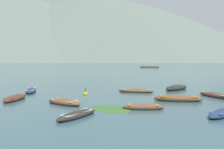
% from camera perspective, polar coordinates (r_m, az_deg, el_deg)
% --- Properties ---
extents(ground_plane, '(6000.00, 6000.00, 0.00)m').
position_cam_1_polar(ground_plane, '(1505.92, -4.21, 3.23)').
color(ground_plane, '#385660').
extents(mountain_1, '(2363.85, 2363.85, 579.08)m').
position_cam_1_polar(mountain_1, '(1680.61, -24.63, 12.87)').
color(mountain_1, slate).
rests_on(mountain_1, ground).
extents(mountain_2, '(1962.86, 1962.86, 531.61)m').
position_cam_1_polar(mountain_2, '(1484.99, -3.05, 13.54)').
color(mountain_2, slate).
rests_on(mountain_2, ground).
extents(mountain_3, '(761.37, 761.37, 195.55)m').
position_cam_1_polar(mountain_3, '(1625.72, 12.19, 6.62)').
color(mountain_3, '#4C5B56').
rests_on(mountain_3, ground).
extents(rowboat_0, '(2.89, 3.36, 0.51)m').
position_cam_1_polar(rowboat_0, '(14.63, -8.98, -10.24)').
color(rowboat_0, '#2D2826').
rests_on(rowboat_0, ground).
extents(rowboat_2, '(4.40, 4.08, 0.77)m').
position_cam_1_polar(rowboat_2, '(29.36, 16.36, -3.32)').
color(rowboat_2, '#2D2826').
rests_on(rowboat_2, ground).
extents(rowboat_3, '(3.63, 3.39, 0.57)m').
position_cam_1_polar(rowboat_3, '(19.17, -12.33, -6.96)').
color(rowboat_3, brown).
rests_on(rowboat_3, ground).
extents(rowboat_4, '(4.27, 2.29, 0.55)m').
position_cam_1_polar(rowboat_4, '(25.92, 6.19, -4.23)').
color(rowboat_4, brown).
rests_on(rowboat_4, ground).
extents(rowboat_5, '(1.85, 4.22, 0.57)m').
position_cam_1_polar(rowboat_5, '(27.74, -20.25, -3.91)').
color(rowboat_5, navy).
rests_on(rowboat_5, ground).
extents(rowboat_6, '(1.64, 3.75, 0.60)m').
position_cam_1_polar(rowboat_6, '(22.51, -23.80, -5.61)').
color(rowboat_6, '#4C3323').
rests_on(rowboat_6, ground).
extents(rowboat_7, '(4.54, 2.24, 0.72)m').
position_cam_1_polar(rowboat_7, '(21.05, 16.71, -5.97)').
color(rowboat_7, brown).
rests_on(rowboat_7, ground).
extents(rowboat_8, '(2.19, 4.20, 0.55)m').
position_cam_1_polar(rowboat_8, '(24.82, 25.04, -4.86)').
color(rowboat_8, '#4C3323').
rests_on(rowboat_8, ground).
extents(rowboat_9, '(3.22, 1.25, 0.55)m').
position_cam_1_polar(rowboat_9, '(16.91, 8.07, -8.32)').
color(rowboat_9, brown).
rests_on(rowboat_9, ground).
extents(ferry_0, '(11.36, 6.80, 2.54)m').
position_cam_1_polar(ferry_0, '(129.20, 9.70, 1.93)').
color(ferry_0, brown).
rests_on(ferry_0, ground).
extents(mooring_buoy, '(0.47, 0.47, 0.95)m').
position_cam_1_polar(mooring_buoy, '(23.85, -6.86, -5.06)').
color(mooring_buoy, yellow).
rests_on(mooring_buoy, ground).
extents(weed_patch_1, '(4.03, 4.29, 0.14)m').
position_cam_1_polar(weed_patch_1, '(16.92, -0.35, -8.88)').
color(weed_patch_1, '#38662D').
rests_on(weed_patch_1, ground).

